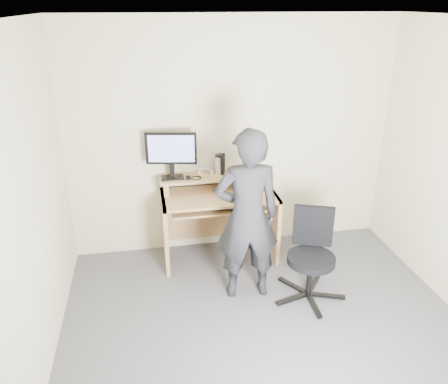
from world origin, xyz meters
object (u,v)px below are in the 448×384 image
object	(u,v)px
monitor	(171,151)
office_chair	(311,252)
person	(247,216)
desk	(218,208)

from	to	relation	value
monitor	office_chair	distance (m)	1.70
office_chair	person	bearing A→B (deg)	-171.49
desk	monitor	world-z (taller)	monitor
monitor	person	distance (m)	1.09
monitor	office_chair	size ratio (longest dim) A/B	0.61
person	office_chair	bearing A→B (deg)	169.66
monitor	person	xyz separation A→B (m)	(0.60, -0.82, -0.38)
monitor	person	world-z (taller)	person
person	desk	bearing A→B (deg)	-78.38
desk	office_chair	xyz separation A→B (m)	(0.73, -0.89, -0.09)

